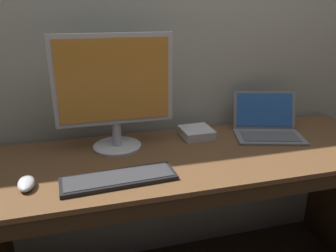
{
  "coord_description": "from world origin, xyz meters",
  "views": [
    {
      "loc": [
        -0.49,
        -1.28,
        1.4
      ],
      "look_at": [
        -0.14,
        0.0,
        0.92
      ],
      "focal_mm": 35.31,
      "sensor_mm": 36.0,
      "label": 1
    }
  ],
  "objects_px": {
    "external_monitor": "(114,90)",
    "wired_keyboard": "(119,179)",
    "computer_mouse": "(26,183)",
    "laptop_space_gray": "(267,125)",
    "external_drive_box": "(197,132)"
  },
  "relations": [
    {
      "from": "external_monitor",
      "to": "external_drive_box",
      "type": "height_order",
      "value": "external_monitor"
    },
    {
      "from": "external_monitor",
      "to": "wired_keyboard",
      "type": "height_order",
      "value": "external_monitor"
    },
    {
      "from": "computer_mouse",
      "to": "external_monitor",
      "type": "bearing_deg",
      "value": 33.25
    },
    {
      "from": "external_monitor",
      "to": "external_drive_box",
      "type": "distance_m",
      "value": 0.48
    },
    {
      "from": "wired_keyboard",
      "to": "external_drive_box",
      "type": "relative_size",
      "value": 2.8
    },
    {
      "from": "external_monitor",
      "to": "external_drive_box",
      "type": "bearing_deg",
      "value": 6.62
    },
    {
      "from": "laptop_space_gray",
      "to": "external_drive_box",
      "type": "xyz_separation_m",
      "value": [
        -0.36,
        0.06,
        -0.03
      ]
    },
    {
      "from": "laptop_space_gray",
      "to": "computer_mouse",
      "type": "xyz_separation_m",
      "value": [
        -1.13,
        -0.25,
        -0.03
      ]
    },
    {
      "from": "computer_mouse",
      "to": "wired_keyboard",
      "type": "bearing_deg",
      "value": -9.5
    },
    {
      "from": "laptop_space_gray",
      "to": "external_drive_box",
      "type": "relative_size",
      "value": 2.48
    },
    {
      "from": "external_monitor",
      "to": "wired_keyboard",
      "type": "relative_size",
      "value": 1.18
    },
    {
      "from": "laptop_space_gray",
      "to": "wired_keyboard",
      "type": "bearing_deg",
      "value": -160.12
    },
    {
      "from": "laptop_space_gray",
      "to": "computer_mouse",
      "type": "distance_m",
      "value": 1.16
    },
    {
      "from": "external_drive_box",
      "to": "laptop_space_gray",
      "type": "bearing_deg",
      "value": -9.86
    },
    {
      "from": "external_monitor",
      "to": "wired_keyboard",
      "type": "xyz_separation_m",
      "value": [
        -0.03,
        -0.3,
        -0.27
      ]
    }
  ]
}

